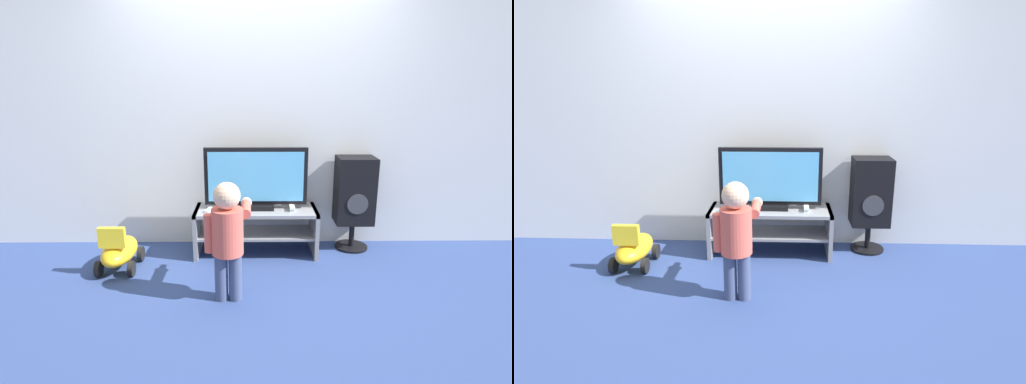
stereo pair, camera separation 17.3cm
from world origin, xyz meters
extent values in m
plane|color=navy|center=(0.00, 0.00, 0.00)|extent=(16.00, 16.00, 0.00)
cube|color=silver|center=(0.00, 0.50, 1.30)|extent=(10.00, 0.06, 2.60)
cube|color=gray|center=(0.00, 0.21, 0.42)|extent=(1.12, 0.42, 0.03)
cube|color=gray|center=(0.00, 0.21, 0.19)|extent=(1.08, 0.38, 0.02)
cube|color=gray|center=(-0.54, 0.21, 0.22)|extent=(0.04, 0.42, 0.43)
cube|color=gray|center=(0.54, 0.21, 0.22)|extent=(0.04, 0.42, 0.43)
cube|color=black|center=(0.00, 0.23, 0.45)|extent=(0.32, 0.20, 0.04)
cube|color=black|center=(0.00, 0.23, 0.73)|extent=(0.93, 0.05, 0.52)
cube|color=#59B2EA|center=(0.00, 0.20, 0.73)|extent=(0.86, 0.01, 0.45)
cube|color=white|center=(0.32, 0.20, 0.45)|extent=(0.04, 0.20, 0.04)
cube|color=#3F8CE5|center=(0.32, 0.10, 0.45)|extent=(0.03, 0.00, 0.01)
cube|color=white|center=(-0.43, 0.15, 0.44)|extent=(0.06, 0.13, 0.02)
cylinder|color=#337FD8|center=(-0.43, 0.15, 0.45)|extent=(0.01, 0.01, 0.00)
cube|color=white|center=(-0.13, 0.14, 0.44)|extent=(0.04, 0.13, 0.02)
cylinder|color=#337FD8|center=(-0.13, 0.14, 0.45)|extent=(0.01, 0.01, 0.00)
cylinder|color=#3F4C72|center=(-0.26, -0.63, 0.18)|extent=(0.10, 0.10, 0.37)
cylinder|color=#3F4C72|center=(-0.16, -0.63, 0.18)|extent=(0.10, 0.10, 0.37)
cylinder|color=#D1594C|center=(-0.21, -0.63, 0.53)|extent=(0.23, 0.23, 0.33)
sphere|color=beige|center=(-0.21, -0.63, 0.79)|extent=(0.19, 0.19, 0.19)
cylinder|color=#D1594C|center=(-0.34, -0.63, 0.52)|extent=(0.07, 0.07, 0.28)
cylinder|color=#D1594C|center=(-0.08, -0.49, 0.66)|extent=(0.07, 0.28, 0.07)
sphere|color=beige|center=(-0.08, -0.35, 0.66)|extent=(0.08, 0.08, 0.08)
cube|color=white|center=(-0.08, -0.31, 0.66)|extent=(0.03, 0.13, 0.02)
cylinder|color=black|center=(0.92, 0.31, 0.01)|extent=(0.31, 0.31, 0.02)
cylinder|color=black|center=(0.92, 0.31, 0.13)|extent=(0.05, 0.05, 0.26)
cube|color=black|center=(0.92, 0.31, 0.57)|extent=(0.35, 0.27, 0.63)
cylinder|color=#38383D|center=(0.92, 0.17, 0.48)|extent=(0.19, 0.01, 0.19)
ellipsoid|color=gold|center=(-1.17, -0.11, 0.16)|extent=(0.27, 0.54, 0.19)
cube|color=yellow|center=(-1.17, -0.26, 0.34)|extent=(0.21, 0.05, 0.17)
cylinder|color=black|center=(-1.30, 0.04, 0.07)|extent=(0.04, 0.13, 0.13)
cylinder|color=black|center=(-1.03, 0.04, 0.07)|extent=(0.04, 0.13, 0.13)
cylinder|color=black|center=(-1.30, -0.26, 0.07)|extent=(0.04, 0.13, 0.13)
cylinder|color=black|center=(-1.03, -0.26, 0.07)|extent=(0.04, 0.13, 0.13)
camera|label=1|loc=(-0.04, -3.26, 1.56)|focal=28.00mm
camera|label=2|loc=(0.13, -3.26, 1.56)|focal=28.00mm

